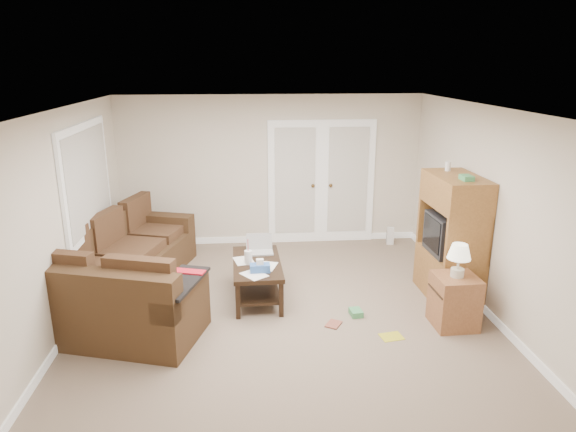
{
  "coord_description": "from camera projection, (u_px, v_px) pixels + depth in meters",
  "views": [
    {
      "loc": [
        -0.43,
        -5.66,
        2.99
      ],
      "look_at": [
        0.1,
        0.61,
        1.1
      ],
      "focal_mm": 32.0,
      "sensor_mm": 36.0,
      "label": 1
    }
  ],
  "objects": [
    {
      "name": "floor",
      "position": [
        284.0,
        316.0,
        6.3
      ],
      "size": [
        5.5,
        5.5,
        0.0
      ],
      "primitive_type": "plane",
      "color": "gray",
      "rests_on": "ground"
    },
    {
      "name": "ceiling",
      "position": [
        283.0,
        109.0,
        5.58
      ],
      "size": [
        5.0,
        5.5,
        0.02
      ],
      "primitive_type": "cube",
      "color": "white",
      "rests_on": "wall_back"
    },
    {
      "name": "wall_left",
      "position": [
        61.0,
        224.0,
        5.74
      ],
      "size": [
        0.02,
        5.5,
        2.5
      ],
      "primitive_type": "cube",
      "color": "beige",
      "rests_on": "floor"
    },
    {
      "name": "wall_right",
      "position": [
        491.0,
        214.0,
        6.14
      ],
      "size": [
        0.02,
        5.5,
        2.5
      ],
      "primitive_type": "cube",
      "color": "beige",
      "rests_on": "floor"
    },
    {
      "name": "wall_back",
      "position": [
        271.0,
        171.0,
        8.56
      ],
      "size": [
        5.0,
        0.02,
        2.5
      ],
      "primitive_type": "cube",
      "color": "beige",
      "rests_on": "floor"
    },
    {
      "name": "wall_front",
      "position": [
        316.0,
        343.0,
        3.31
      ],
      "size": [
        5.0,
        0.02,
        2.5
      ],
      "primitive_type": "cube",
      "color": "beige",
      "rests_on": "floor"
    },
    {
      "name": "baseboards",
      "position": [
        284.0,
        312.0,
        6.28
      ],
      "size": [
        5.0,
        5.5,
        0.1
      ],
      "primitive_type": null,
      "color": "white",
      "rests_on": "floor"
    },
    {
      "name": "french_doors",
      "position": [
        321.0,
        183.0,
        8.66
      ],
      "size": [
        1.8,
        0.05,
        2.13
      ],
      "color": "white",
      "rests_on": "floor"
    },
    {
      "name": "window_left",
      "position": [
        87.0,
        179.0,
        6.61
      ],
      "size": [
        0.05,
        1.92,
        1.42
      ],
      "color": "white",
      "rests_on": "wall_left"
    },
    {
      "name": "sectional_sofa",
      "position": [
        120.0,
        278.0,
        6.5
      ],
      "size": [
        2.21,
        3.47,
        0.94
      ],
      "rotation": [
        0.0,
        0.0,
        -0.29
      ],
      "color": "#452F1A",
      "rests_on": "floor"
    },
    {
      "name": "coffee_table",
      "position": [
        257.0,
        277.0,
        6.75
      ],
      "size": [
        0.64,
        1.24,
        0.84
      ],
      "rotation": [
        0.0,
        0.0,
        0.02
      ],
      "color": "black",
      "rests_on": "floor"
    },
    {
      "name": "tv_armoire",
      "position": [
        451.0,
        237.0,
        6.6
      ],
      "size": [
        0.58,
        1.03,
        1.76
      ],
      "rotation": [
        0.0,
        0.0,
        0.02
      ],
      "color": "brown",
      "rests_on": "floor"
    },
    {
      "name": "side_cabinet",
      "position": [
        455.0,
        297.0,
        5.98
      ],
      "size": [
        0.49,
        0.49,
        1.02
      ],
      "rotation": [
        0.0,
        0.0,
        0.02
      ],
      "color": "brown",
      "rests_on": "floor"
    },
    {
      "name": "space_heater",
      "position": [
        390.0,
        236.0,
        8.76
      ],
      "size": [
        0.13,
        0.12,
        0.29
      ],
      "primitive_type": "cube",
      "rotation": [
        0.0,
        0.0,
        -0.21
      ],
      "color": "white",
      "rests_on": "floor"
    },
    {
      "name": "floor_magazine",
      "position": [
        391.0,
        337.0,
        5.82
      ],
      "size": [
        0.28,
        0.24,
        0.01
      ],
      "primitive_type": "cube",
      "rotation": [
        0.0,
        0.0,
        0.17
      ],
      "color": "gold",
      "rests_on": "floor"
    },
    {
      "name": "floor_greenbox",
      "position": [
        356.0,
        313.0,
        6.31
      ],
      "size": [
        0.16,
        0.2,
        0.07
      ],
      "primitive_type": "cube",
      "rotation": [
        0.0,
        0.0,
        0.1
      ],
      "color": "#429156",
      "rests_on": "floor"
    },
    {
      "name": "floor_book",
      "position": [
        328.0,
        323.0,
        6.12
      ],
      "size": [
        0.24,
        0.26,
        0.02
      ],
      "primitive_type": "imported",
      "rotation": [
        0.0,
        0.0,
        -0.55
      ],
      "color": "brown",
      "rests_on": "floor"
    }
  ]
}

